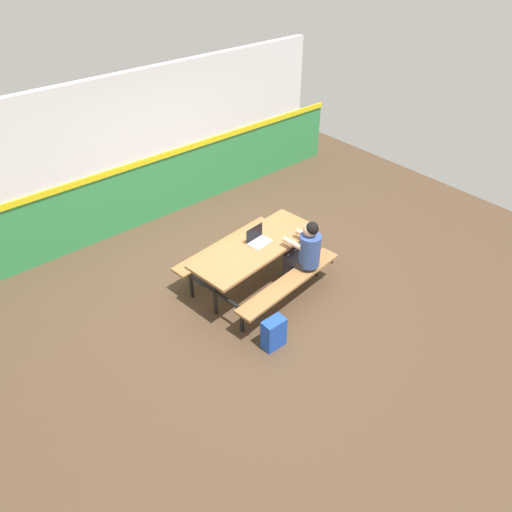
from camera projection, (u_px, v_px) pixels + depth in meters
ground_plane at (255, 286)px, 7.25m from camera, size 10.00×10.00×0.02m
accent_backdrop at (154, 151)px, 8.11m from camera, size 8.00×0.14×2.60m
picnic_table_main at (256, 255)px, 6.90m from camera, size 2.06×1.76×0.74m
student_nearer at (305, 250)px, 6.76m from camera, size 0.39×0.54×1.21m
laptop_silver at (258, 239)px, 6.84m from camera, size 0.34×0.26×0.22m
backpack_dark at (273, 333)px, 6.16m from camera, size 0.30×0.22×0.44m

